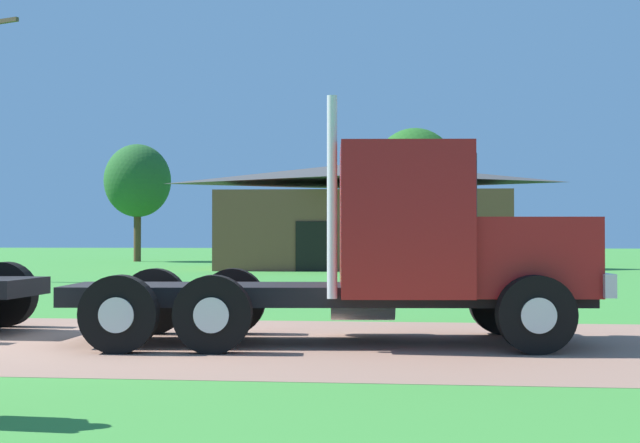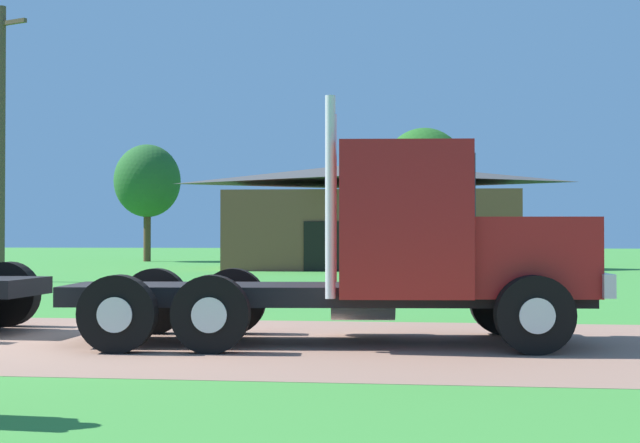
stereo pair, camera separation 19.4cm
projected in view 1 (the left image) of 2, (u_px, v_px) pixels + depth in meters
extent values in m
plane|color=#3E8A35|center=(99.00, 341.00, 13.36)|extent=(200.00, 200.00, 0.00)
cube|color=#926D5A|center=(99.00, 341.00, 13.36)|extent=(120.00, 6.82, 0.01)
cube|color=black|center=(326.00, 294.00, 13.13)|extent=(7.61, 2.30, 0.28)
cube|color=maroon|center=(523.00, 256.00, 13.09)|extent=(1.93, 2.24, 1.11)
cube|color=silver|center=(587.00, 282.00, 13.08)|extent=(0.38, 2.29, 0.32)
cube|color=maroon|center=(402.00, 221.00, 13.13)|extent=(2.02, 2.54, 2.14)
cube|color=#2D3D4C|center=(465.00, 191.00, 13.12)|extent=(0.23, 1.98, 0.94)
cylinder|color=silver|center=(332.00, 202.00, 14.09)|extent=(0.14, 0.14, 2.76)
cylinder|color=silver|center=(332.00, 197.00, 12.20)|extent=(0.14, 0.14, 2.76)
cylinder|color=silver|center=(363.00, 304.00, 14.16)|extent=(1.05, 0.61, 0.52)
cylinder|color=black|center=(502.00, 301.00, 14.27)|extent=(1.07, 0.40, 1.04)
cylinder|color=silver|center=(500.00, 301.00, 14.43)|extent=(0.47, 0.08, 0.47)
cylinder|color=black|center=(536.00, 315.00, 11.89)|extent=(1.07, 0.40, 1.04)
cylinder|color=silver|center=(539.00, 316.00, 11.73)|extent=(0.47, 0.08, 0.47)
cylinder|color=black|center=(154.00, 301.00, 14.35)|extent=(1.07, 0.40, 1.04)
cylinder|color=silver|center=(156.00, 300.00, 14.51)|extent=(0.47, 0.08, 0.47)
cylinder|color=black|center=(119.00, 314.00, 11.97)|extent=(1.07, 0.40, 1.04)
cylinder|color=silver|center=(116.00, 315.00, 11.81)|extent=(0.47, 0.08, 0.47)
cylinder|color=black|center=(233.00, 301.00, 14.33)|extent=(1.07, 0.40, 1.04)
cylinder|color=silver|center=(234.00, 300.00, 14.49)|extent=(0.47, 0.08, 0.47)
cylinder|color=black|center=(213.00, 314.00, 11.95)|extent=(1.07, 0.40, 1.04)
cylinder|color=silver|center=(211.00, 315.00, 11.79)|extent=(0.47, 0.08, 0.47)
cylinder|color=black|center=(4.00, 294.00, 15.46)|extent=(1.12, 0.31, 1.12)
cylinder|color=silver|center=(9.00, 294.00, 15.62)|extent=(0.50, 0.05, 0.50)
cube|color=brown|center=(363.00, 231.00, 43.18)|extent=(13.46, 8.42, 3.61)
pyramid|color=#3F3F3F|center=(363.00, 173.00, 43.22)|extent=(14.13, 8.84, 0.99)
cube|color=black|center=(316.00, 246.00, 39.33)|extent=(1.80, 0.13, 2.20)
cylinder|color=#513823|center=(137.00, 234.00, 54.66)|extent=(0.44, 0.44, 3.30)
ellipsoid|color=#255A26|center=(138.00, 181.00, 54.71)|extent=(4.03, 4.03, 4.44)
cylinder|color=#513823|center=(415.00, 237.00, 53.62)|extent=(0.44, 0.44, 3.03)
ellipsoid|color=#235E1F|center=(415.00, 176.00, 53.68)|extent=(5.22, 5.22, 5.74)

